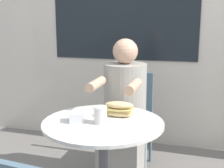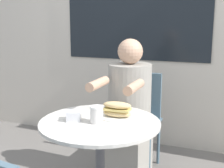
% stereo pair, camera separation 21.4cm
% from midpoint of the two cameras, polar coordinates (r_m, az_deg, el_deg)
% --- Properties ---
extents(storefront_wall, '(8.00, 0.09, 2.80)m').
position_cam_midpoint_polar(storefront_wall, '(3.32, 10.05, 12.53)').
color(storefront_wall, beige).
rests_on(storefront_wall, ground_plane).
extents(cafe_table, '(0.78, 0.78, 0.72)m').
position_cam_midpoint_polar(cafe_table, '(2.07, 0.82, -11.80)').
color(cafe_table, beige).
rests_on(cafe_table, ground_plane).
extents(diner_chair, '(0.39, 0.39, 0.87)m').
position_cam_midpoint_polar(diner_chair, '(2.90, 7.27, -4.98)').
color(diner_chair, slate).
rests_on(diner_chair, ground_plane).
extents(seated_diner, '(0.36, 0.63, 1.21)m').
position_cam_midpoint_polar(seated_diner, '(2.58, 5.32, -7.08)').
color(seated_diner, gray).
rests_on(seated_diner, ground_plane).
extents(sandwich_on_plate, '(0.21, 0.21, 0.11)m').
position_cam_midpoint_polar(sandwich_on_plate, '(2.05, 3.95, -4.94)').
color(sandwich_on_plate, white).
rests_on(sandwich_on_plate, cafe_table).
extents(drink_cup, '(0.09, 0.09, 0.11)m').
position_cam_midpoint_polar(drink_cup, '(1.95, 0.31, -5.64)').
color(drink_cup, silver).
rests_on(drink_cup, cafe_table).
extents(napkin_box, '(0.12, 0.12, 0.06)m').
position_cam_midpoint_polar(napkin_box, '(2.01, -3.96, -5.87)').
color(napkin_box, silver).
rests_on(napkin_box, cafe_table).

